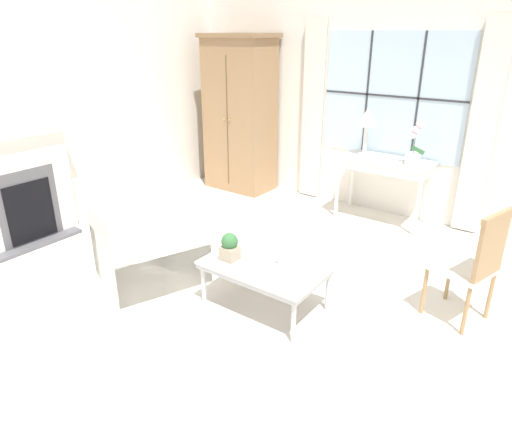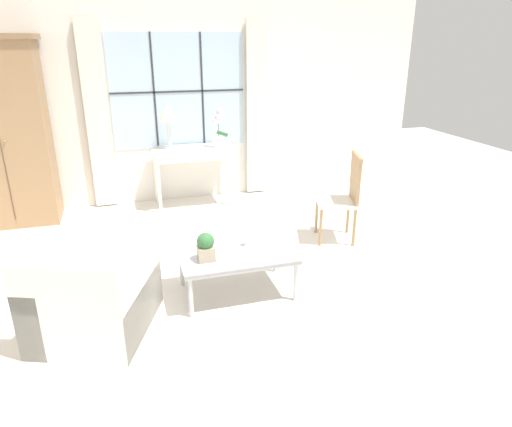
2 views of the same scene
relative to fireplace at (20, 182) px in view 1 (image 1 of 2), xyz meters
name	(u,v)px [view 1 (image 1 of 2)]	position (x,y,z in m)	size (l,w,h in m)	color
ground_plane	(249,310)	(2.91, 0.38, -0.73)	(14.00, 14.00, 0.00)	silver
wall_back_windowed	(392,108)	(2.91, 3.40, 0.66)	(7.20, 0.14, 2.80)	silver
wall_left	(82,109)	(-0.12, 0.98, 0.67)	(0.06, 7.20, 2.80)	silver
fireplace	(20,182)	(0.00, 0.00, 0.00)	(0.34, 1.20, 2.15)	#515156
armoire	(240,114)	(0.74, 3.03, 0.41)	(1.06, 0.65, 2.27)	#93704C
console_table	(385,166)	(3.03, 3.05, -0.01)	(1.13, 0.53, 0.81)	white
table_lamp	(367,120)	(2.72, 3.11, 0.53)	(0.26, 0.26, 0.59)	silver
potted_orchid	(414,148)	(3.38, 3.00, 0.28)	(0.21, 0.17, 0.54)	white
armchair_upholstered	(148,254)	(1.76, 0.25, -0.47)	(1.08, 1.15, 0.77)	silver
side_chair_wooden	(475,261)	(4.48, 1.33, -0.16)	(0.55, 0.55, 1.02)	white
coffee_table	(265,268)	(2.99, 0.50, -0.34)	(1.04, 0.67, 0.44)	#BCBCC1
potted_plant_small	(230,246)	(2.69, 0.39, -0.17)	(0.15, 0.15, 0.25)	tan
pillar_candle	(281,260)	(3.12, 0.56, -0.25)	(0.09, 0.09, 0.13)	silver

